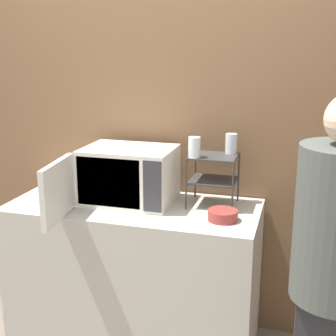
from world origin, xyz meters
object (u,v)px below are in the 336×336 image
object	(u,v)px
dish_rack	(213,169)
glass_front_left	(194,147)
glass_back_right	(231,144)
bowl	(223,215)
microwave	(126,176)

from	to	relation	value
dish_rack	glass_front_left	distance (m)	0.19
glass_front_left	glass_back_right	bearing A→B (deg)	41.06
glass_front_left	bowl	bearing A→B (deg)	-37.55
dish_rack	bowl	distance (m)	0.31
microwave	dish_rack	world-z (taller)	microwave
bowl	microwave	bearing A→B (deg)	167.34
dish_rack	glass_front_left	bearing A→B (deg)	-140.32
microwave	glass_back_right	xyz separation A→B (m)	(0.59, 0.17, 0.19)
glass_back_right	dish_rack	bearing A→B (deg)	-137.48
microwave	dish_rack	bearing A→B (deg)	10.55
microwave	bowl	bearing A→B (deg)	-12.66
microwave	bowl	distance (m)	0.64
microwave	glass_front_left	size ratio (longest dim) A/B	6.78
microwave	bowl	world-z (taller)	microwave
glass_back_right	bowl	xyz separation A→B (m)	(0.01, -0.31, -0.33)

